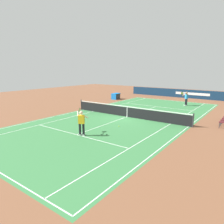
# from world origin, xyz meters

# --- Properties ---
(ground_plane) EXTENTS (60.00, 60.00, 0.00)m
(ground_plane) POSITION_xyz_m (0.00, 0.00, 0.00)
(ground_plane) COLOR brown
(court_slab) EXTENTS (24.20, 11.40, 0.00)m
(court_slab) POSITION_xyz_m (0.00, 0.00, 0.00)
(court_slab) COLOR #387A42
(court_slab) RESTS_ON ground_plane
(court_line_markings) EXTENTS (23.85, 11.05, 0.01)m
(court_line_markings) POSITION_xyz_m (0.00, 0.00, 0.00)
(court_line_markings) COLOR white
(court_line_markings) RESTS_ON ground_plane
(tennis_net) EXTENTS (0.10, 11.70, 1.08)m
(tennis_net) POSITION_xyz_m (0.00, 0.00, 0.49)
(tennis_net) COLOR #2D2D33
(tennis_net) RESTS_ON ground_plane
(stadium_barrier) EXTENTS (0.26, 17.00, 1.25)m
(stadium_barrier) POSITION_xyz_m (-15.90, 0.01, 0.63)
(stadium_barrier) COLOR #112D4C
(stadium_barrier) RESTS_ON ground_plane
(tennis_player_near) EXTENTS (0.87, 0.99, 1.70)m
(tennis_player_near) POSITION_xyz_m (6.29, 0.40, 0.93)
(tennis_player_near) COLOR black
(tennis_player_near) RESTS_ON ground_plane
(tennis_player_far) EXTENTS (1.13, 0.75, 1.70)m
(tennis_player_far) POSITION_xyz_m (-9.07, 2.60, 0.93)
(tennis_player_far) COLOR black
(tennis_player_far) RESTS_ON ground_plane
(tennis_ball) EXTENTS (0.07, 0.07, 0.07)m
(tennis_ball) POSITION_xyz_m (3.14, 1.22, 0.03)
(tennis_ball) COLOR #CCE01E
(tennis_ball) RESTS_ON ground_plane
(spectator_chair_4) EXTENTS (0.44, 0.44, 0.88)m
(spectator_chair_4) POSITION_xyz_m (-1.08, 7.71, 0.52)
(spectator_chair_4) COLOR #38383D
(spectator_chair_4) RESTS_ON ground_plane
(equipment_cart_tarped) EXTENTS (1.25, 0.84, 0.85)m
(equipment_cart_tarped) POSITION_xyz_m (-8.54, -7.22, 0.44)
(equipment_cart_tarped) COLOR #2D2D33
(equipment_cart_tarped) RESTS_ON ground_plane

